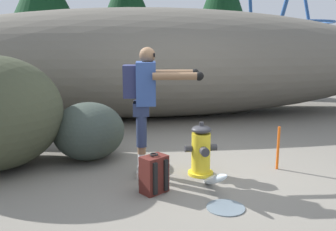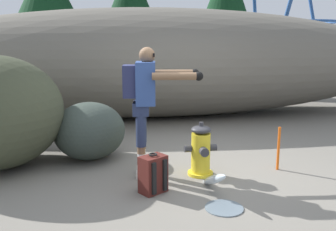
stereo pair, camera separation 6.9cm
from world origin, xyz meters
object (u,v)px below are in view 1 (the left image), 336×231
object	(u,v)px
boulder_mid	(89,131)
survey_stake	(278,148)
spare_backpack	(154,174)
fire_hydrant	(201,151)
utility_worker	(146,96)

from	to	relation	value
boulder_mid	survey_stake	size ratio (longest dim) A/B	1.79
spare_backpack	survey_stake	size ratio (longest dim) A/B	0.78
fire_hydrant	utility_worker	size ratio (longest dim) A/B	0.43
utility_worker	spare_backpack	bearing A→B (deg)	-81.21
survey_stake	utility_worker	bearing A→B (deg)	177.69
fire_hydrant	boulder_mid	bearing A→B (deg)	147.23
fire_hydrant	spare_backpack	size ratio (longest dim) A/B	1.51
utility_worker	survey_stake	distance (m)	1.95
boulder_mid	survey_stake	distance (m)	2.72
fire_hydrant	boulder_mid	xyz separation A→B (m)	(-1.46, 0.94, 0.10)
utility_worker	spare_backpack	size ratio (longest dim) A/B	3.54
spare_backpack	survey_stake	xyz separation A→B (m)	(1.78, 0.49, 0.08)
fire_hydrant	spare_backpack	xyz separation A→B (m)	(-0.69, -0.46, -0.11)
utility_worker	spare_backpack	world-z (taller)	utility_worker
boulder_mid	survey_stake	world-z (taller)	boulder_mid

